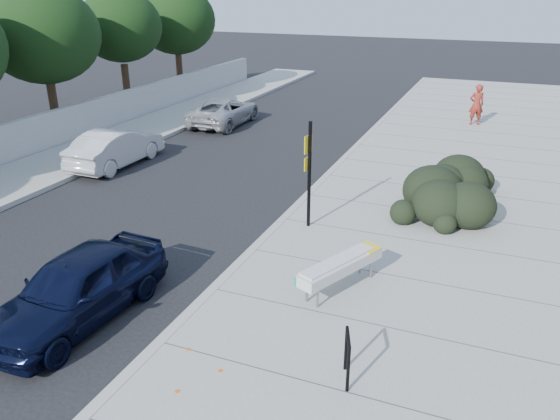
{
  "coord_description": "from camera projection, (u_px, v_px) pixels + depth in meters",
  "views": [
    {
      "loc": [
        5.1,
        -8.74,
        6.15
      ],
      "look_at": [
        0.46,
        2.66,
        1.0
      ],
      "focal_mm": 35.0,
      "sensor_mm": 36.0,
      "label": 1
    }
  ],
  "objects": [
    {
      "name": "sedan_navy",
      "position": [
        77.0,
        287.0,
        10.56
      ],
      "size": [
        1.87,
        4.14,
        1.38
      ],
      "primitive_type": "imported",
      "rotation": [
        0.0,
        0.0,
        -0.06
      ],
      "color": "black",
      "rests_on": "ground"
    },
    {
      "name": "sidewalk_far",
      "position": [
        43.0,
        169.0,
        19.17
      ],
      "size": [
        3.0,
        50.0,
        0.15
      ],
      "primitive_type": "cube",
      "color": "gray",
      "rests_on": "ground"
    },
    {
      "name": "bench",
      "position": [
        341.0,
        266.0,
        11.34
      ],
      "size": [
        1.36,
        2.24,
        0.68
      ],
      "rotation": [
        0.0,
        0.0,
        -0.42
      ],
      "color": "gray",
      "rests_on": "sidewalk_near"
    },
    {
      "name": "far_wall",
      "position": [
        3.0,
        146.0,
        19.5
      ],
      "size": [
        0.3,
        40.0,
        1.5
      ],
      "primitive_type": "cube",
      "color": "#9E9E99",
      "rests_on": "ground"
    },
    {
      "name": "bike_rack",
      "position": [
        347.0,
        354.0,
        8.71
      ],
      "size": [
        0.23,
        0.56,
        0.86
      ],
      "rotation": [
        0.0,
        0.0,
        0.34
      ],
      "color": "black",
      "rests_on": "sidewalk_near"
    },
    {
      "name": "hedge",
      "position": [
        448.0,
        180.0,
        15.62
      ],
      "size": [
        3.41,
        4.54,
        1.53
      ],
      "primitive_type": "ellipsoid",
      "rotation": [
        0.0,
        0.0,
        0.38
      ],
      "color": "black",
      "rests_on": "sidewalk_near"
    },
    {
      "name": "sidewalk_near",
      "position": [
        501.0,
        240.0,
        13.91
      ],
      "size": [
        11.2,
        50.0,
        0.15
      ],
      "primitive_type": "cube",
      "color": "gray",
      "rests_on": "ground"
    },
    {
      "name": "curb_far",
      "position": [
        77.0,
        174.0,
        18.64
      ],
      "size": [
        0.22,
        50.0,
        0.17
      ],
      "primitive_type": "cube",
      "color": "#9E9E99",
      "rests_on": "ground"
    },
    {
      "name": "ground",
      "position": [
        213.0,
        295.0,
        11.62
      ],
      "size": [
        120.0,
        120.0,
        0.0
      ],
      "primitive_type": "plane",
      "color": "black",
      "rests_on": "ground"
    },
    {
      "name": "tree_far_e",
      "position": [
        120.0,
        26.0,
        26.32
      ],
      "size": [
        4.0,
        4.0,
        5.9
      ],
      "color": "#332114",
      "rests_on": "ground"
    },
    {
      "name": "pedestrian",
      "position": [
        476.0,
        105.0,
        24.58
      ],
      "size": [
        0.78,
        0.65,
        1.82
      ],
      "primitive_type": "imported",
      "rotation": [
        0.0,
        0.0,
        3.52
      ],
      "color": "maroon",
      "rests_on": "sidewalk_near"
    },
    {
      "name": "tree_far_d",
      "position": [
        43.0,
        35.0,
        22.04
      ],
      "size": [
        4.6,
        4.6,
        6.16
      ],
      "color": "#332114",
      "rests_on": "ground"
    },
    {
      "name": "tree_far_f",
      "position": [
        176.0,
        20.0,
        30.59
      ],
      "size": [
        4.4,
        4.4,
        6.07
      ],
      "color": "#332114",
      "rests_on": "ground"
    },
    {
      "name": "sign_post",
      "position": [
        309.0,
        169.0,
        13.94
      ],
      "size": [
        0.14,
        0.32,
        2.83
      ],
      "rotation": [
        0.0,
        0.0,
        -0.24
      ],
      "color": "black",
      "rests_on": "sidewalk_near"
    },
    {
      "name": "suv_silver",
      "position": [
        224.0,
        111.0,
        25.32
      ],
      "size": [
        2.19,
        4.52,
        1.24
      ],
      "primitive_type": "imported",
      "rotation": [
        0.0,
        0.0,
        3.17
      ],
      "color": "#9EA0A4",
      "rests_on": "ground"
    },
    {
      "name": "curb_near",
      "position": [
        296.0,
        208.0,
        15.86
      ],
      "size": [
        0.22,
        50.0,
        0.17
      ],
      "primitive_type": "cube",
      "color": "#9E9E99",
      "rests_on": "ground"
    },
    {
      "name": "wagon_silver",
      "position": [
        116.0,
        147.0,
        19.59
      ],
      "size": [
        1.43,
        4.06,
        1.34
      ],
      "primitive_type": "imported",
      "rotation": [
        0.0,
        0.0,
        3.14
      ],
      "color": "silver",
      "rests_on": "ground"
    }
  ]
}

